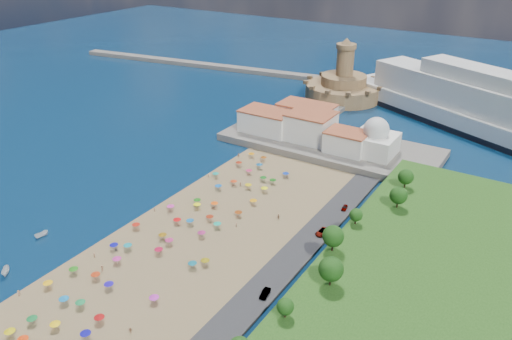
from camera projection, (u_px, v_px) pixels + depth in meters
The scene contains 13 objects.
ground at pixel (204, 219), 158.50m from camera, with size 700.00×700.00×0.00m, color #071938.
terrace at pixel (329, 145), 208.58m from camera, with size 90.00×36.00×3.00m, color #59544C.
jetty at pixel (318, 112), 245.86m from camera, with size 18.00×70.00×2.40m, color #59544C.
breakwater at pixel (213, 66), 326.92m from camera, with size 200.00×7.00×2.60m, color #59544C.
waterfront_buildings at pixel (303, 124), 212.51m from camera, with size 57.00×29.00×11.00m.
domed_building at pixel (375, 140), 194.21m from camera, with size 16.00×16.00×15.00m.
fortress at pixel (343, 87), 266.27m from camera, with size 40.00×40.00×32.40m.
cruise_ship at pixel (494, 114), 216.80m from camera, with size 153.69×89.49×34.75m.
beach_parasols at pixel (177, 228), 149.77m from camera, with size 31.69×114.05×2.20m.
beachgoers at pixel (194, 217), 157.26m from camera, with size 37.54×99.63×1.86m.
moored_boats at pixel (23, 254), 140.02m from camera, with size 10.53×20.83×1.76m.
parked_cars at pixel (313, 241), 144.71m from camera, with size 2.78×54.10×1.42m.
hillside_trees at pixel (338, 249), 126.28m from camera, with size 13.02×109.07×7.72m.
Camera 1 is at (86.33, -105.89, 83.54)m, focal length 35.00 mm.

